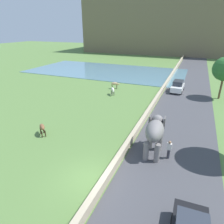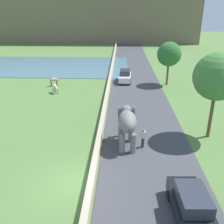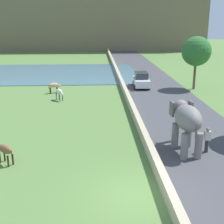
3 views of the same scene
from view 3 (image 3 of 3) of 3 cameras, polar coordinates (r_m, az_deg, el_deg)
ground_plane at (r=14.90m, az=5.21°, el=-15.01°), size 220.00×220.00×0.00m
road_surface at (r=34.16m, az=8.78°, el=3.41°), size 7.00×120.00×0.06m
barrier_wall at (r=31.57m, az=2.77°, el=3.10°), size 0.40×110.00×0.72m
lake at (r=48.49m, az=-17.55°, el=6.79°), size 36.00×18.00×0.08m
hill_distant at (r=91.51m, az=-5.94°, el=18.25°), size 64.00×28.00×20.50m
elephant at (r=18.99m, az=13.57°, el=-1.46°), size 1.56×3.50×2.99m
person_beside_elephant at (r=19.53m, az=17.12°, el=-4.87°), size 0.36×0.22×1.63m
car_white at (r=36.85m, az=5.41°, el=5.89°), size 1.91×4.06×1.80m
cow_brown at (r=18.34m, az=-19.15°, el=-6.61°), size 1.28×1.15×1.15m
cow_tan at (r=34.47m, az=-10.65°, el=4.81°), size 1.39×0.90×1.15m
cow_white at (r=31.23m, az=-9.67°, el=3.62°), size 1.02×1.35×1.15m
tree_near at (r=36.64m, az=15.29°, el=10.73°), size 3.32×3.32×6.00m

